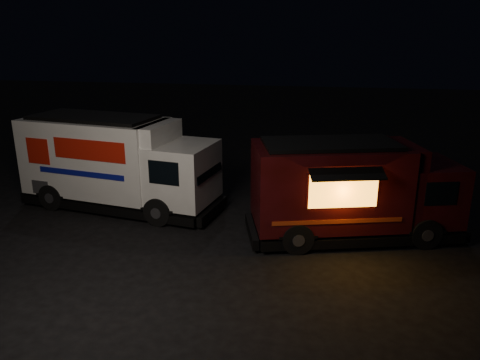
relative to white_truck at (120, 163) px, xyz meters
name	(u,v)px	position (x,y,z in m)	size (l,w,h in m)	color
ground	(180,250)	(2.88, -2.82, -1.53)	(80.00, 80.00, 0.00)	black
white_truck	(120,163)	(0.00, 0.00, 0.00)	(6.74, 2.30, 3.05)	white
red_truck	(355,190)	(7.51, -0.98, -0.12)	(6.04, 2.22, 2.81)	#390A0E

